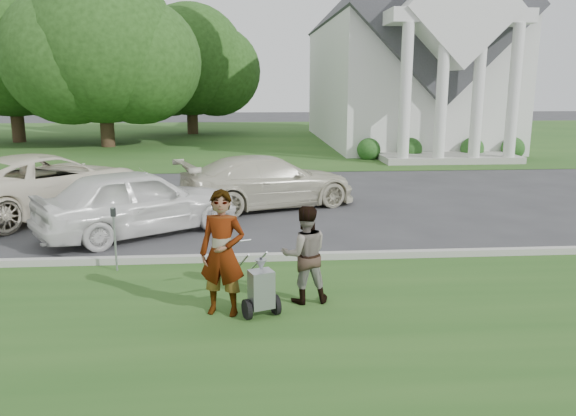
{
  "coord_description": "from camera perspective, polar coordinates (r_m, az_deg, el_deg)",
  "views": [
    {
      "loc": [
        -0.24,
        -10.27,
        3.51
      ],
      "look_at": [
        0.53,
        0.0,
        1.21
      ],
      "focal_mm": 35.0,
      "sensor_mm": 36.0,
      "label": 1
    }
  ],
  "objects": [
    {
      "name": "striping_cart",
      "position": [
        8.64,
        -2.77,
        -8.34
      ],
      "size": [
        0.77,
        1.15,
        1.0
      ],
      "rotation": [
        0.0,
        0.0,
        0.35
      ],
      "color": "black",
      "rests_on": "ground"
    },
    {
      "name": "car_c",
      "position": [
        16.16,
        -2.01,
        2.71
      ],
      "size": [
        5.54,
        3.76,
        1.49
      ],
      "primitive_type": "imported",
      "rotation": [
        0.0,
        0.0,
        1.93
      ],
      "color": "beige",
      "rests_on": "ground"
    },
    {
      "name": "church",
      "position": [
        34.72,
        11.67,
        16.33
      ],
      "size": [
        9.19,
        19.0,
        24.1
      ],
      "color": "white",
      "rests_on": "ground"
    },
    {
      "name": "tree_far",
      "position": [
        37.92,
        -26.45,
        14.6
      ],
      "size": [
        11.64,
        9.2,
        10.73
      ],
      "color": "#332316",
      "rests_on": "ground"
    },
    {
      "name": "person_right",
      "position": [
        9.07,
        1.71,
        -4.82
      ],
      "size": [
        0.83,
        0.67,
        1.6
      ],
      "primitive_type": "imported",
      "rotation": [
        0.0,
        0.0,
        3.23
      ],
      "color": "#999999",
      "rests_on": "ground"
    },
    {
      "name": "person_left",
      "position": [
        8.6,
        -6.68,
        -4.68
      ],
      "size": [
        0.8,
        0.63,
        1.94
      ],
      "primitive_type": "imported",
      "rotation": [
        0.0,
        0.0,
        -0.26
      ],
      "color": "#999999",
      "rests_on": "ground"
    },
    {
      "name": "tree_left",
      "position": [
        33.22,
        -18.4,
        14.71
      ],
      "size": [
        10.63,
        8.4,
        9.71
      ],
      "color": "#332316",
      "rests_on": "ground"
    },
    {
      "name": "parking_meter_near",
      "position": [
        11.04,
        -17.22,
        -2.27
      ],
      "size": [
        0.09,
        0.08,
        1.25
      ],
      "color": "#999BA2",
      "rests_on": "ground"
    },
    {
      "name": "car_b",
      "position": [
        13.64,
        -14.97,
        0.66
      ],
      "size": [
        4.95,
        4.12,
        1.59
      ],
      "primitive_type": "imported",
      "rotation": [
        0.0,
        0.0,
        2.14
      ],
      "color": "white",
      "rests_on": "ground"
    },
    {
      "name": "tree_back",
      "position": [
        40.45,
        -9.89,
        14.11
      ],
      "size": [
        9.61,
        7.6,
        8.89
      ],
      "color": "#332316",
      "rests_on": "ground"
    },
    {
      "name": "church_lawn",
      "position": [
        37.44,
        -3.89,
        7.17
      ],
      "size": [
        80.0,
        30.0,
        0.01
      ],
      "primitive_type": "cube",
      "color": "#234B1A",
      "rests_on": "ground"
    },
    {
      "name": "grass_strip",
      "position": [
        8.07,
        -2.21,
        -13.16
      ],
      "size": [
        80.0,
        7.0,
        0.01
      ],
      "primitive_type": "cube",
      "color": "#234B1A",
      "rests_on": "ground"
    },
    {
      "name": "car_a",
      "position": [
        16.83,
        -23.49,
        2.33
      ],
      "size": [
        5.59,
        6.42,
        1.64
      ],
      "primitive_type": "imported",
      "rotation": [
        0.0,
        0.0,
        2.54
      ],
      "color": "beige",
      "rests_on": "ground"
    },
    {
      "name": "curb",
      "position": [
        11.36,
        -2.86,
        -5.05
      ],
      "size": [
        80.0,
        0.18,
        0.15
      ],
      "primitive_type": "cube",
      "color": "#9E9E93",
      "rests_on": "ground"
    },
    {
      "name": "ground",
      "position": [
        10.86,
        -2.79,
        -6.31
      ],
      "size": [
        120.0,
        120.0,
        0.0
      ],
      "primitive_type": "plane",
      "color": "#333335",
      "rests_on": "ground"
    }
  ]
}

